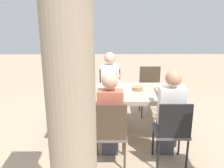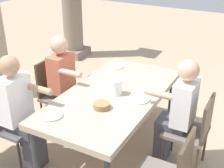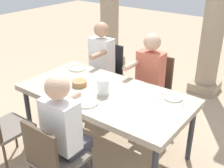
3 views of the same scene
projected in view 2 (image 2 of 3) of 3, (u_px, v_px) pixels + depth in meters
The scene contains 19 objects.
ground_plane at pixel (113, 148), 3.80m from camera, with size 16.00×16.00×0.00m, color tan.
dining_table at pixel (113, 98), 3.48m from camera, with size 1.94×0.99×0.77m.
chair_west_north at pixel (10, 119), 3.40m from camera, with size 0.44×0.44×0.94m.
chair_mid_north at pixel (55, 90), 4.05m from camera, with size 0.44×0.44×0.94m.
chair_mid_south at pixel (194, 129), 3.27m from camera, with size 0.44×0.44×0.89m.
diner_woman_green at pixel (21, 110), 3.25m from camera, with size 0.35×0.50×1.31m.
diner_man_white at pixel (66, 82), 3.89m from camera, with size 0.34×0.50×1.28m.
diner_guest_third at pixel (178, 110), 3.27m from camera, with size 0.35×0.50×1.28m.
plate_0 at pixel (52, 115), 3.02m from camera, with size 0.22×0.22×0.02m.
fork_0 at pixel (42, 123), 2.91m from camera, with size 0.02×0.17×0.01m, color silver.
spoon_0 at pixel (61, 109), 3.14m from camera, with size 0.02×0.17×0.01m, color silver.
plate_1 at pixel (139, 99), 3.33m from camera, with size 0.25×0.25×0.02m.
fork_1 at pixel (133, 105), 3.21m from camera, with size 0.02×0.17×0.01m, color silver.
spoon_1 at pixel (144, 94), 3.45m from camera, with size 0.02×0.17×0.01m, color silver.
plate_2 at pixel (116, 67), 4.12m from camera, with size 0.20×0.20×0.02m.
fork_2 at pixel (110, 71), 4.01m from camera, with size 0.02×0.17×0.01m, color silver.
spoon_2 at pixel (121, 63), 4.24m from camera, with size 0.02×0.17×0.01m, color silver.
water_pitcher at pixel (117, 88), 3.41m from camera, with size 0.13×0.13×0.17m.
bread_basket at pixel (102, 106), 3.15m from camera, with size 0.17×0.17×0.06m, color #9E7547.
Camera 2 is at (-2.69, -1.44, 2.39)m, focal length 49.36 mm.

